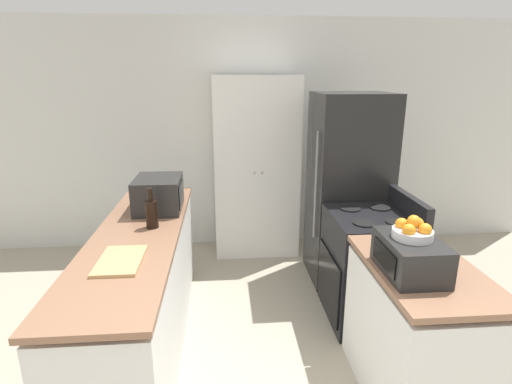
# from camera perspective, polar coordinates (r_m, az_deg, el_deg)

# --- Properties ---
(wall_back) EXTENTS (7.00, 0.06, 2.60)m
(wall_back) POSITION_cam_1_polar(r_m,az_deg,el_deg) (4.68, -1.47, 7.95)
(wall_back) COLOR silver
(wall_back) RESTS_ON ground_plane
(counter_left) EXTENTS (0.60, 2.34, 0.91)m
(counter_left) POSITION_cam_1_polar(r_m,az_deg,el_deg) (3.17, -15.99, -13.51)
(counter_left) COLOR silver
(counter_left) RESTS_ON ground_plane
(counter_right) EXTENTS (0.60, 1.00, 0.91)m
(counter_right) POSITION_cam_1_polar(r_m,az_deg,el_deg) (2.80, 21.71, -18.50)
(counter_right) COLOR silver
(counter_right) RESTS_ON ground_plane
(pantry_cabinet) EXTENTS (0.93, 0.51, 1.99)m
(pantry_cabinet) POSITION_cam_1_polar(r_m,az_deg,el_deg) (4.46, 0.04, 3.54)
(pantry_cabinet) COLOR white
(pantry_cabinet) RESTS_ON ground_plane
(stove) EXTENTS (0.66, 0.72, 1.07)m
(stove) POSITION_cam_1_polar(r_m,az_deg,el_deg) (3.48, 15.74, -10.21)
(stove) COLOR black
(stove) RESTS_ON ground_plane
(refrigerator) EXTENTS (0.72, 0.69, 1.83)m
(refrigerator) POSITION_cam_1_polar(r_m,az_deg,el_deg) (3.98, 12.95, 0.39)
(refrigerator) COLOR black
(refrigerator) RESTS_ON ground_plane
(microwave) EXTENTS (0.37, 0.45, 0.27)m
(microwave) POSITION_cam_1_polar(r_m,az_deg,el_deg) (3.38, -13.73, -0.26)
(microwave) COLOR black
(microwave) RESTS_ON counter_left
(wine_bottle) EXTENTS (0.09, 0.09, 0.30)m
(wine_bottle) POSITION_cam_1_polar(r_m,az_deg,el_deg) (3.00, -14.68, -2.93)
(wine_bottle) COLOR black
(wine_bottle) RESTS_ON counter_left
(toaster_oven) EXTENTS (0.30, 0.43, 0.21)m
(toaster_oven) POSITION_cam_1_polar(r_m,az_deg,el_deg) (2.41, 21.15, -8.54)
(toaster_oven) COLOR black
(toaster_oven) RESTS_ON counter_right
(fruit_bowl) EXTENTS (0.22, 0.22, 0.13)m
(fruit_bowl) POSITION_cam_1_polar(r_m,az_deg,el_deg) (2.37, 21.48, -5.12)
(fruit_bowl) COLOR silver
(fruit_bowl) RESTS_ON toaster_oven
(cutting_board) EXTENTS (0.25, 0.40, 0.02)m
(cutting_board) POSITION_cam_1_polar(r_m,az_deg,el_deg) (2.55, -18.79, -9.25)
(cutting_board) COLOR tan
(cutting_board) RESTS_ON counter_left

